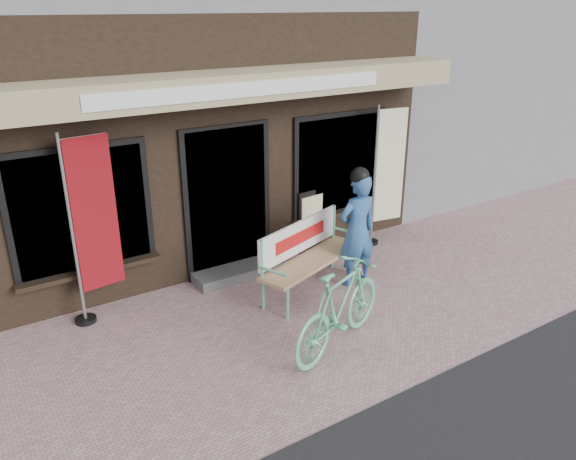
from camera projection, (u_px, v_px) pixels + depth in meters
ground at (306, 331)px, 6.85m from camera, size 70.00×70.00×0.00m
storefront at (143, 49)px, 9.59m from camera, size 7.00×6.77×6.00m
neighbor_right_near at (458, 42)px, 14.36m from camera, size 10.00×7.00×5.60m
bench at (307, 251)px, 7.67m from camera, size 1.85×1.01×0.98m
person at (357, 228)px, 7.72m from camera, size 0.61×0.42×1.71m
bicycle at (339, 307)px, 6.35m from camera, size 1.78×1.06×1.03m
nobori_red at (92, 225)px, 6.73m from camera, size 0.71×0.29×2.40m
nobori_cream at (387, 173)px, 9.00m from camera, size 0.68×0.29×2.29m
menu_stand at (310, 220)px, 8.92m from camera, size 0.51×0.17×1.01m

